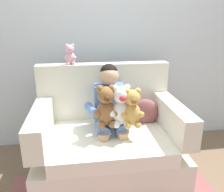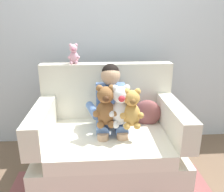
# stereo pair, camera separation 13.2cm
# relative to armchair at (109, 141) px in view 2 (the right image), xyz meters

# --- Properties ---
(ground_plane) EXTENTS (8.00, 8.00, 0.00)m
(ground_plane) POSITION_rel_armchair_xyz_m (0.00, -0.04, -0.32)
(ground_plane) COLOR brown
(back_wall) EXTENTS (6.00, 0.10, 2.60)m
(back_wall) POSITION_rel_armchair_xyz_m (0.00, 0.68, 0.98)
(back_wall) COLOR silver
(back_wall) RESTS_ON ground
(armchair) EXTENTS (1.26, 0.86, 0.98)m
(armchair) POSITION_rel_armchair_xyz_m (0.00, 0.00, 0.00)
(armchair) COLOR silver
(armchair) RESTS_ON ground
(seated_child) EXTENTS (0.45, 0.39, 0.82)m
(seated_child) POSITION_rel_armchair_xyz_m (0.02, 0.02, 0.33)
(seated_child) COLOR #597AB7
(seated_child) RESTS_ON armchair
(plush_brown) EXTENTS (0.21, 0.17, 0.35)m
(plush_brown) POSITION_rel_armchair_xyz_m (-0.03, -0.13, 0.39)
(plush_brown) COLOR brown
(plush_brown) RESTS_ON armchair
(plush_white) EXTENTS (0.21, 0.17, 0.35)m
(plush_white) POSITION_rel_armchair_xyz_m (0.09, -0.14, 0.39)
(plush_white) COLOR white
(plush_white) RESTS_ON armchair
(plush_honey) EXTENTS (0.19, 0.16, 0.33)m
(plush_honey) POSITION_rel_armchair_xyz_m (0.18, -0.17, 0.38)
(plush_honey) COLOR gold
(plush_honey) RESTS_ON armchair
(plush_pink_on_backrest) EXTENTS (0.11, 0.09, 0.19)m
(plush_pink_on_backrest) POSITION_rel_armchair_xyz_m (-0.31, 0.31, 0.75)
(plush_pink_on_backrest) COLOR #EAA8BC
(plush_pink_on_backrest) RESTS_ON armchair
(throw_pillow) EXTENTS (0.28, 0.16, 0.26)m
(throw_pillow) POSITION_rel_armchair_xyz_m (0.37, 0.11, 0.22)
(throw_pillow) COLOR #8C4C4C
(throw_pillow) RESTS_ON armchair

